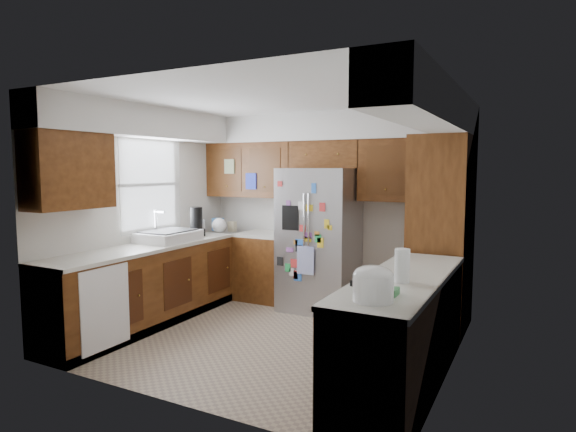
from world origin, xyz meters
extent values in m
plane|color=tan|center=(0.00, 0.00, 0.00)|extent=(3.60, 3.60, 0.00)
cube|color=silver|center=(0.00, 1.60, 1.25)|extent=(3.60, 0.04, 2.50)
cube|color=silver|center=(-1.80, 0.00, 1.25)|extent=(0.04, 3.20, 2.50)
cube|color=silver|center=(1.80, 0.00, 1.25)|extent=(0.04, 3.20, 2.50)
cube|color=silver|center=(0.00, -1.60, 1.25)|extent=(3.60, 0.04, 2.50)
cube|color=white|center=(0.00, 0.00, 2.51)|extent=(3.60, 3.20, 0.02)
cube|color=silver|center=(0.00, 1.41, 2.33)|extent=(3.60, 0.38, 0.35)
cube|color=silver|center=(-1.61, 0.00, 2.33)|extent=(0.38, 3.20, 0.35)
cube|color=silver|center=(1.61, 0.00, 2.33)|extent=(0.38, 3.20, 0.35)
cube|color=#3F200C|center=(-1.14, 1.43, 1.77)|extent=(1.33, 0.34, 0.75)
cube|color=#3F200C|center=(1.14, 1.43, 1.77)|extent=(1.33, 0.34, 0.75)
cube|color=#3F200C|center=(-1.63, -1.15, 1.77)|extent=(0.34, 0.85, 0.75)
cube|color=white|center=(-1.79, 0.10, 1.60)|extent=(0.02, 0.90, 1.05)
cube|color=white|center=(-1.75, 0.10, 1.60)|extent=(0.01, 1.02, 1.15)
cube|color=#2032BC|center=(-1.03, 1.24, 1.62)|extent=(0.16, 0.02, 0.22)
cube|color=beige|center=(-1.39, 1.24, 1.82)|extent=(0.16, 0.02, 0.20)
cube|color=#3F200C|center=(-1.50, -0.30, 0.44)|extent=(0.60, 2.60, 0.88)
cube|color=#3F200C|center=(-0.83, 1.30, 0.44)|extent=(0.75, 0.60, 0.88)
cube|color=beige|center=(-1.50, -0.30, 0.90)|extent=(0.63, 2.60, 0.04)
cube|color=beige|center=(-0.83, 1.30, 0.90)|extent=(0.75, 0.60, 0.04)
cube|color=black|center=(-1.50, -0.30, 0.05)|extent=(0.60, 2.60, 0.10)
cube|color=white|center=(-1.19, -1.15, 0.46)|extent=(0.01, 0.58, 0.80)
cube|color=#3F200C|center=(1.50, -0.47, 0.44)|extent=(0.60, 2.25, 0.88)
cube|color=beige|center=(1.50, -0.47, 0.90)|extent=(0.63, 2.25, 0.04)
cube|color=black|center=(1.50, -0.47, 0.05)|extent=(0.60, 2.25, 0.10)
cube|color=#3F200C|center=(1.50, 1.15, 1.07)|extent=(0.60, 0.90, 2.15)
cube|color=#9B9BA0|center=(0.00, 1.21, 0.90)|extent=(0.90, 0.75, 1.80)
cylinder|color=silver|center=(-0.03, 0.82, 1.05)|extent=(0.02, 0.02, 0.90)
cylinder|color=silver|center=(0.03, 0.82, 1.05)|extent=(0.02, 0.02, 0.90)
cube|color=black|center=(-0.22, 0.83, 1.20)|extent=(0.22, 0.01, 0.30)
cube|color=white|center=(0.00, 0.80, 0.70)|extent=(0.22, 0.01, 0.34)
cube|color=white|center=(-0.20, 0.82, 0.53)|extent=(0.06, 0.00, 0.10)
cube|color=#8C4C99|center=(-0.25, 0.82, 1.36)|extent=(0.06, 0.00, 0.10)
cube|color=#8C4C99|center=(-0.23, 0.82, 0.81)|extent=(0.10, 0.00, 0.06)
cube|color=yellow|center=(0.01, 0.82, 0.95)|extent=(0.11, 0.00, 0.06)
cube|color=orange|center=(0.14, 0.82, 1.03)|extent=(0.07, 0.00, 0.05)
cube|color=blue|center=(-0.12, 0.82, 0.49)|extent=(0.11, 0.00, 0.11)
cube|color=green|center=(0.15, 0.82, 0.97)|extent=(0.08, 0.00, 0.10)
cube|color=red|center=(-0.05, 0.82, 1.08)|extent=(0.08, 0.00, 0.08)
cube|color=red|center=(-0.36, 0.82, 1.61)|extent=(0.06, 0.00, 0.07)
cube|color=red|center=(0.20, 0.82, 1.35)|extent=(0.08, 0.00, 0.10)
cube|color=red|center=(-0.14, 0.82, 0.50)|extent=(0.06, 0.00, 0.10)
cube|color=blue|center=(0.09, 0.82, 1.57)|extent=(0.06, 0.00, 0.12)
cube|color=blue|center=(-0.04, 0.82, 0.60)|extent=(0.09, 0.00, 0.05)
cube|color=#8C4C99|center=(0.02, 0.82, 1.00)|extent=(0.11, 0.00, 0.08)
cube|color=green|center=(-0.25, 0.82, 0.58)|extent=(0.08, 0.00, 0.10)
cube|color=red|center=(-0.16, 0.82, 0.64)|extent=(0.11, 0.00, 0.11)
cube|color=yellow|center=(0.04, 0.82, 1.33)|extent=(0.09, 0.00, 0.08)
cube|color=yellow|center=(0.30, 0.82, 1.11)|extent=(0.06, 0.00, 0.06)
cube|color=orange|center=(-0.15, 0.82, 0.91)|extent=(0.06, 0.00, 0.06)
cube|color=yellow|center=(0.26, 0.82, 1.15)|extent=(0.06, 0.00, 0.11)
cube|color=black|center=(-0.10, 0.82, 0.83)|extent=(0.09, 0.00, 0.09)
cube|color=blue|center=(-0.10, 0.82, 0.90)|extent=(0.10, 0.00, 0.08)
cube|color=white|center=(-0.08, 0.82, 1.35)|extent=(0.07, 0.00, 0.10)
cube|color=yellow|center=(0.18, 0.82, 0.92)|extent=(0.08, 0.00, 0.12)
cube|color=black|center=(-0.07, 0.82, 0.83)|extent=(0.10, 0.00, 0.07)
cube|color=black|center=(-0.36, 0.82, 0.65)|extent=(0.08, 0.00, 0.11)
cube|color=#3F200C|center=(0.00, 1.43, 1.98)|extent=(0.96, 0.34, 0.35)
sphere|color=#2625A3|center=(-0.37, 1.39, 2.27)|extent=(0.25, 0.25, 0.25)
cylinder|color=black|center=(0.31, 1.45, 2.23)|extent=(0.27, 0.27, 0.15)
ellipsoid|color=#333338|center=(0.31, 1.45, 2.30)|extent=(0.25, 0.25, 0.11)
cube|color=white|center=(-1.50, 0.10, 0.98)|extent=(0.52, 0.70, 0.12)
cube|color=black|center=(-1.50, 0.10, 1.04)|extent=(0.44, 0.60, 0.02)
cylinder|color=silver|center=(-1.70, 0.10, 1.14)|extent=(0.02, 0.02, 0.30)
cylinder|color=silver|center=(-1.64, 0.10, 1.27)|extent=(0.16, 0.02, 0.02)
cube|color=yellow|center=(-1.30, -0.09, 0.94)|extent=(0.10, 0.18, 0.04)
cube|color=black|center=(-1.47, 0.59, 0.97)|extent=(0.18, 0.14, 0.10)
cylinder|color=black|center=(-1.47, 0.59, 1.16)|extent=(0.16, 0.16, 0.28)
cylinder|color=#9B9BA0|center=(-1.56, 0.78, 1.02)|extent=(0.14, 0.14, 0.20)
sphere|color=white|center=(-1.43, 1.04, 1.02)|extent=(0.20, 0.20, 0.20)
cube|color=#3F72B2|center=(-1.56, 1.19, 1.01)|extent=(0.14, 0.10, 0.18)
cube|color=#BFB28C|center=(-1.34, 1.22, 0.99)|extent=(0.10, 0.08, 0.14)
cylinder|color=white|center=(-1.53, 0.39, 0.98)|extent=(0.08, 0.08, 0.11)
cylinder|color=white|center=(1.50, -1.31, 1.01)|extent=(0.27, 0.27, 0.18)
ellipsoid|color=white|center=(1.50, -1.31, 1.10)|extent=(0.26, 0.26, 0.12)
cube|color=black|center=(1.37, -1.31, 1.03)|extent=(0.04, 0.06, 0.04)
cylinder|color=white|center=(1.53, -0.69, 1.05)|extent=(0.12, 0.12, 0.26)
camera|label=1|loc=(2.44, -4.33, 1.79)|focal=30.00mm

